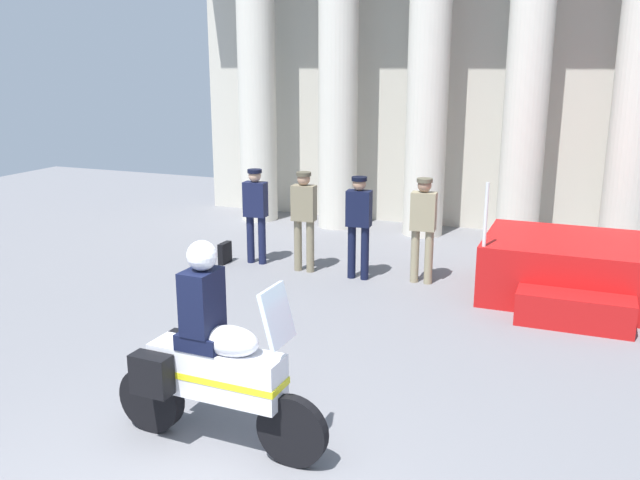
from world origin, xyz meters
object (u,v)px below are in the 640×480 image
officer_in_row_2 (359,219)px  motorcycle_with_rider (210,363)px  reviewing_stand (578,272)px  officer_in_row_0 (256,209)px  officer_in_row_3 (423,222)px  officer_in_row_1 (304,213)px  briefcase_on_ground (225,253)px

officer_in_row_2 → motorcycle_with_rider: size_ratio=0.78×
reviewing_stand → officer_in_row_2: bearing=-176.1°
officer_in_row_2 → motorcycle_with_rider: motorcycle_with_rider is taller
officer_in_row_0 → officer_in_row_2: 1.91m
reviewing_stand → officer_in_row_3: 2.35m
reviewing_stand → officer_in_row_1: bearing=-177.6°
officer_in_row_0 → officer_in_row_3: officer_in_row_3 is taller
officer_in_row_3 → briefcase_on_ground: bearing=-0.6°
officer_in_row_2 → officer_in_row_0: bearing=-9.2°
reviewing_stand → officer_in_row_0: bearing=-179.4°
officer_in_row_1 → briefcase_on_ground: (-1.45, -0.09, -0.80)m
officer_in_row_1 → briefcase_on_ground: officer_in_row_1 is taller
officer_in_row_3 → motorcycle_with_rider: size_ratio=0.79×
officer_in_row_2 → officer_in_row_3: (0.99, 0.17, 0.01)m
briefcase_on_ground → officer_in_row_0: bearing=22.4°
reviewing_stand → officer_in_row_3: (-2.29, -0.06, 0.55)m
motorcycle_with_rider → officer_in_row_3: bearing=84.9°
officer_in_row_2 → officer_in_row_3: officer_in_row_3 is taller
officer_in_row_1 → officer_in_row_3: bearing=179.4°
reviewing_stand → officer_in_row_0: reviewing_stand is taller
officer_in_row_2 → reviewing_stand: bearing=179.9°
reviewing_stand → motorcycle_with_rider: 6.08m
briefcase_on_ground → reviewing_stand: bearing=2.7°
officer_in_row_0 → officer_in_row_1: officer_in_row_1 is taller
officer_in_row_2 → briefcase_on_ground: size_ratio=4.56×
reviewing_stand → officer_in_row_3: reviewing_stand is taller
officer_in_row_2 → motorcycle_with_rider: bearing=90.1°
motorcycle_with_rider → officer_in_row_0: bearing=114.9°
officer_in_row_1 → officer_in_row_2: size_ratio=1.01×
officer_in_row_0 → officer_in_row_3: 2.88m
officer_in_row_3 → motorcycle_with_rider: (-0.62, -5.27, -0.18)m
officer_in_row_0 → motorcycle_with_rider: motorcycle_with_rider is taller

